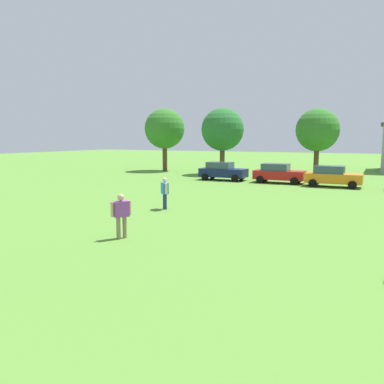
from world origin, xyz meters
name	(u,v)px	position (x,y,z in m)	size (l,w,h in m)	color
ground_plane	(278,192)	(0.00, 30.00, 0.00)	(160.00, 160.00, 0.00)	#568C33
bystander_near_trees	(121,212)	(-2.22, 14.24, 1.04)	(0.58, 0.72, 1.75)	#8C7259
bystander_midfield	(165,190)	(-3.86, 20.37, 1.04)	(0.62, 0.64, 1.75)	navy
parked_car_navy_0	(222,171)	(-6.53, 35.55, 0.86)	(4.30, 2.02, 1.68)	#141E4C
parked_car_red_1	(278,173)	(-1.33, 35.58, 0.86)	(4.30, 2.02, 1.68)	red
parked_car_orange_2	(333,176)	(3.22, 34.79, 0.86)	(4.30, 2.02, 1.68)	orange
tree_far_left	(165,129)	(-16.62, 42.28, 4.96)	(4.71, 4.71, 7.34)	brown
tree_center	(223,130)	(-8.76, 41.04, 4.76)	(4.52, 4.52, 7.05)	brown
tree_far_right	(318,130)	(0.46, 44.56, 4.69)	(4.46, 4.46, 6.95)	brown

